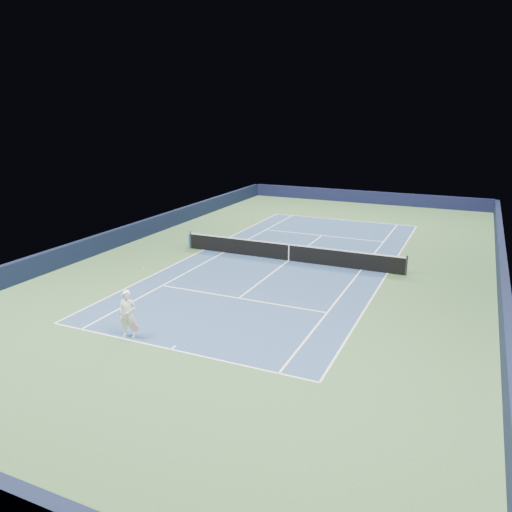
% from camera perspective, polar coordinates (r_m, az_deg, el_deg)
% --- Properties ---
extents(ground, '(40.00, 40.00, 0.00)m').
position_cam_1_polar(ground, '(28.14, 3.75, -0.54)').
color(ground, '#33562F').
rests_on(ground, ground).
extents(wall_far, '(22.00, 0.35, 1.10)m').
position_cam_1_polar(wall_far, '(46.67, 12.40, 6.60)').
color(wall_far, black).
rests_on(wall_far, ground).
extents(wall_right, '(0.35, 40.00, 1.10)m').
position_cam_1_polar(wall_right, '(26.44, 26.34, -2.14)').
color(wall_right, black).
rests_on(wall_right, ground).
extents(wall_left, '(0.35, 40.00, 1.10)m').
position_cam_1_polar(wall_left, '(33.20, -14.02, 2.61)').
color(wall_left, black).
rests_on(wall_left, ground).
extents(court_surface, '(10.97, 23.77, 0.01)m').
position_cam_1_polar(court_surface, '(28.14, 3.75, -0.53)').
color(court_surface, navy).
rests_on(court_surface, ground).
extents(baseline_far, '(10.97, 0.08, 0.00)m').
position_cam_1_polar(baseline_far, '(39.16, 9.88, 4.10)').
color(baseline_far, white).
rests_on(baseline_far, ground).
extents(baseline_near, '(10.97, 0.08, 0.00)m').
position_cam_1_polar(baseline_near, '(18.23, -9.70, -10.47)').
color(baseline_near, white).
rests_on(baseline_near, ground).
extents(sideline_doubles_right, '(0.08, 23.77, 0.00)m').
position_cam_1_polar(sideline_doubles_right, '(26.83, 14.79, -1.90)').
color(sideline_doubles_right, white).
rests_on(sideline_doubles_right, ground).
extents(sideline_doubles_left, '(0.08, 23.77, 0.00)m').
position_cam_1_polar(sideline_doubles_left, '(30.40, -5.97, 0.71)').
color(sideline_doubles_left, white).
rests_on(sideline_doubles_left, ground).
extents(sideline_singles_right, '(0.08, 23.77, 0.00)m').
position_cam_1_polar(sideline_singles_right, '(27.06, 11.94, -1.55)').
color(sideline_singles_right, white).
rests_on(sideline_singles_right, ground).
extents(sideline_singles_left, '(0.08, 23.77, 0.00)m').
position_cam_1_polar(sideline_singles_left, '(29.75, -3.69, 0.42)').
color(sideline_singles_left, white).
rests_on(sideline_singles_left, ground).
extents(service_line_far, '(8.23, 0.08, 0.00)m').
position_cam_1_polar(service_line_far, '(34.00, 7.54, 2.34)').
color(service_line_far, white).
rests_on(service_line_far, ground).
extents(service_line_near, '(8.23, 0.08, 0.00)m').
position_cam_1_polar(service_line_near, '(22.57, -1.98, -4.84)').
color(service_line_near, white).
rests_on(service_line_near, ground).
extents(center_service_line, '(0.08, 12.80, 0.00)m').
position_cam_1_polar(center_service_line, '(28.14, 3.75, -0.52)').
color(center_service_line, white).
rests_on(center_service_line, ground).
extents(center_mark_far, '(0.08, 0.30, 0.00)m').
position_cam_1_polar(center_mark_far, '(39.02, 9.83, 4.06)').
color(center_mark_far, white).
rests_on(center_mark_far, ground).
extents(center_mark_near, '(0.08, 0.30, 0.00)m').
position_cam_1_polar(center_mark_near, '(18.34, -9.44, -10.29)').
color(center_mark_near, white).
rests_on(center_mark_near, ground).
extents(tennis_net, '(12.90, 0.10, 1.07)m').
position_cam_1_polar(tennis_net, '(28.00, 3.77, 0.45)').
color(tennis_net, black).
rests_on(tennis_net, ground).
extents(sponsor_cube, '(0.58, 0.47, 0.84)m').
position_cam_1_polar(sponsor_cube, '(31.07, -7.09, 1.80)').
color(sponsor_cube, blue).
rests_on(sponsor_cube, ground).
extents(tennis_player, '(0.87, 1.35, 2.43)m').
position_cam_1_polar(tennis_player, '(19.14, -14.43, -6.46)').
color(tennis_player, white).
rests_on(tennis_player, ground).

